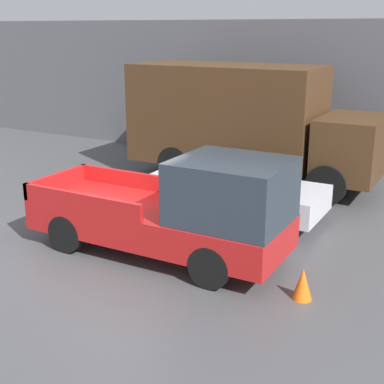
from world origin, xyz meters
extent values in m
plane|color=#4C4C4F|center=(0.00, 0.00, 0.00)|extent=(60.00, 60.00, 0.00)
cube|color=#56565B|center=(0.00, 8.87, 2.37)|extent=(28.00, 0.15, 4.73)
cube|color=red|center=(1.10, 0.10, 0.68)|extent=(5.39, 1.93, 0.64)
cube|color=#28333D|center=(2.77, 0.10, 1.59)|extent=(2.05, 1.81, 1.17)
cube|color=red|center=(-0.12, 1.02, 1.18)|extent=(2.96, 0.10, 0.35)
cube|color=red|center=(-0.12, -0.81, 1.18)|extent=(2.96, 0.10, 0.35)
cube|color=red|center=(-1.55, 0.10, 1.18)|extent=(0.10, 1.93, 0.35)
cylinder|color=black|center=(2.77, 0.95, 0.40)|extent=(0.80, 0.26, 0.80)
cylinder|color=black|center=(2.77, -0.74, 0.40)|extent=(0.80, 0.26, 0.80)
cylinder|color=black|center=(-0.57, 0.95, 0.40)|extent=(0.80, 0.26, 0.80)
cylinder|color=black|center=(-0.57, -0.74, 0.40)|extent=(0.80, 0.26, 0.80)
cube|color=silver|center=(1.52, 2.90, 0.60)|extent=(4.40, 1.83, 0.58)
cube|color=#28333D|center=(1.65, 2.90, 1.19)|extent=(2.42, 1.61, 0.60)
cylinder|color=black|center=(2.88, 3.72, 0.36)|extent=(0.72, 0.22, 0.72)
cylinder|color=black|center=(2.88, 2.08, 0.36)|extent=(0.72, 0.22, 0.72)
cylinder|color=black|center=(0.16, 3.72, 0.36)|extent=(0.72, 0.22, 0.72)
cylinder|color=black|center=(0.16, 2.08, 0.36)|extent=(0.72, 0.22, 0.72)
cube|color=#472D19|center=(3.56, 6.08, 1.35)|extent=(1.62, 2.45, 1.67)
cube|color=#472D19|center=(-0.20, 6.08, 1.97)|extent=(5.61, 2.58, 2.93)
cylinder|color=black|center=(3.27, 7.24, 0.54)|extent=(1.07, 0.30, 1.07)
cylinder|color=black|center=(3.27, 4.93, 0.54)|extent=(1.07, 0.30, 1.07)
cylinder|color=black|center=(-1.34, 7.24, 0.54)|extent=(1.07, 0.30, 1.07)
cylinder|color=black|center=(-1.34, 4.93, 0.54)|extent=(1.07, 0.30, 1.07)
cone|color=orange|center=(4.34, -0.35, 0.28)|extent=(0.35, 0.35, 0.57)
camera|label=1|loc=(6.70, -8.50, 4.49)|focal=50.00mm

